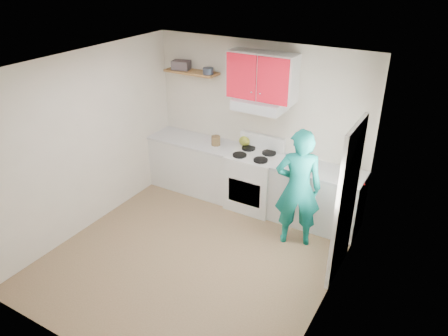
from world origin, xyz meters
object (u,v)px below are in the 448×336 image
Objects in this scene: stove at (253,181)px; crock at (216,141)px; kettle at (245,141)px; person at (298,188)px; tin at (208,71)px.

stove is 5.24× the size of crock.
person reaches higher than kettle.
stove is at bearing -1.79° from crock.
kettle is at bearing 28.41° from crock.
stove is at bearing -28.60° from kettle.
tin is 0.94× the size of crock.
tin reaches higher than kettle.
kettle is (0.61, 0.11, -1.08)m from tin.
person is (0.95, -0.56, 0.41)m from stove.
person is at bearing -20.63° from tin.
person is at bearing -22.06° from kettle.
stove is at bearing -53.17° from person.
crock is at bearing -140.60° from kettle.
stove is 0.67m from kettle.
person is (1.25, -0.81, -0.14)m from kettle.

